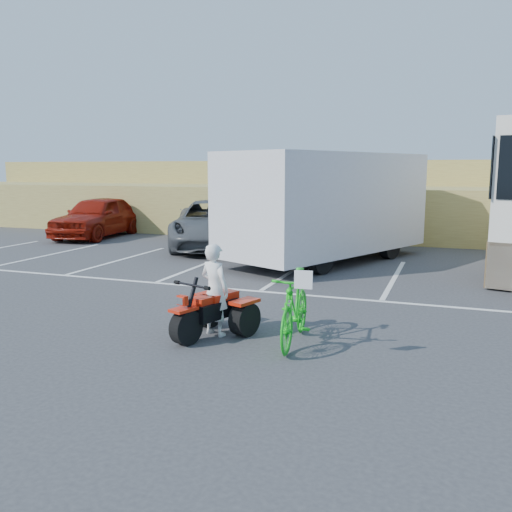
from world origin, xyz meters
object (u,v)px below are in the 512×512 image
(rider, at_px, (215,290))
(green_dirt_bike, at_px, (295,308))
(red_trike_atv, at_px, (209,337))
(quad_atv_green, at_px, (290,254))
(quad_atv_blue, at_px, (262,258))
(grey_pickup, at_px, (213,224))
(red_car, at_px, (98,217))
(cargo_trailer, at_px, (327,204))

(rider, height_order, green_dirt_bike, rider)
(red_trike_atv, relative_size, quad_atv_green, 0.91)
(green_dirt_bike, relative_size, quad_atv_blue, 1.16)
(grey_pickup, relative_size, red_car, 1.21)
(rider, bearing_deg, green_dirt_bike, -160.91)
(red_trike_atv, height_order, quad_atv_blue, quad_atv_blue)
(rider, bearing_deg, cargo_trailer, -72.12)
(rider, bearing_deg, red_trike_atv, 90.00)
(quad_atv_blue, bearing_deg, grey_pickup, 138.26)
(red_car, distance_m, quad_atv_blue, 8.50)
(grey_pickup, height_order, red_car, red_car)
(red_trike_atv, relative_size, rider, 0.97)
(red_trike_atv, relative_size, green_dirt_bike, 0.77)
(green_dirt_bike, xyz_separation_m, red_car, (-11.20, 10.29, 0.24))
(red_trike_atv, distance_m, quad_atv_blue, 7.90)
(quad_atv_green, bearing_deg, grey_pickup, -176.48)
(red_car, xyz_separation_m, cargo_trailer, (9.95, -2.53, 0.90))
(quad_atv_blue, bearing_deg, red_trike_atv, -83.38)
(red_car, height_order, quad_atv_green, red_car)
(quad_atv_blue, bearing_deg, quad_atv_green, 56.82)
(quad_atv_blue, bearing_deg, rider, -82.80)
(red_car, bearing_deg, red_trike_atv, -52.39)
(rider, xyz_separation_m, green_dirt_bike, (1.38, 0.01, -0.19))
(grey_pickup, relative_size, quad_atv_blue, 3.50)
(green_dirt_bike, xyz_separation_m, quad_atv_blue, (-3.20, 7.55, -0.58))
(grey_pickup, bearing_deg, green_dirt_bike, -81.12)
(red_trike_atv, bearing_deg, green_dirt_bike, 24.78)
(red_trike_atv, height_order, quad_atv_green, quad_atv_green)
(rider, relative_size, grey_pickup, 0.26)
(rider, height_order, red_car, red_car)
(red_car, relative_size, quad_atv_green, 2.97)
(green_dirt_bike, height_order, quad_atv_green, green_dirt_bike)
(red_car, distance_m, quad_atv_green, 8.77)
(green_dirt_bike, xyz_separation_m, quad_atv_green, (-2.62, 8.68, -0.58))
(rider, xyz_separation_m, quad_atv_blue, (-1.82, 7.56, -0.77))
(red_trike_atv, distance_m, rider, 0.78)
(red_car, relative_size, quad_atv_blue, 2.89)
(grey_pickup, bearing_deg, rider, -87.74)
(grey_pickup, distance_m, quad_atv_blue, 3.10)
(rider, xyz_separation_m, red_car, (-9.83, 10.29, 0.06))
(grey_pickup, bearing_deg, red_trike_atv, -88.31)
(cargo_trailer, relative_size, quad_atv_blue, 4.38)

